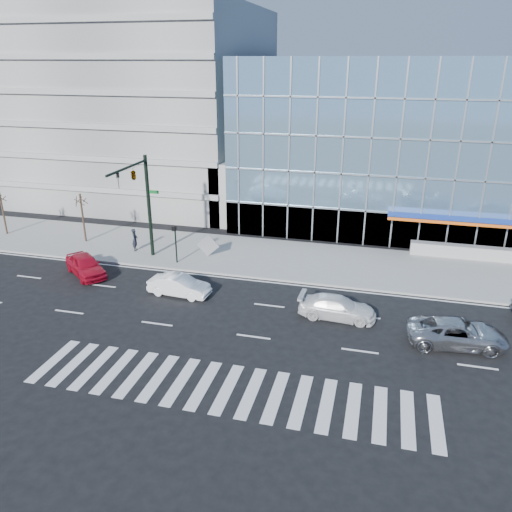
# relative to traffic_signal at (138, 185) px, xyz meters

# --- Properties ---
(ground) EXTENTS (160.00, 160.00, 0.00)m
(ground) POSITION_rel_traffic_signal_xyz_m (11.00, -4.57, -6.16)
(ground) COLOR black
(ground) RESTS_ON ground
(sidewalk) EXTENTS (120.00, 8.00, 0.15)m
(sidewalk) POSITION_rel_traffic_signal_xyz_m (11.00, 3.43, -6.09)
(sidewalk) COLOR gray
(sidewalk) RESTS_ON ground
(theatre_building) EXTENTS (42.00, 26.00, 15.00)m
(theatre_building) POSITION_rel_traffic_signal_xyz_m (25.00, 21.43, 1.34)
(theatre_building) COLOR #75A1C4
(theatre_building) RESTS_ON ground
(parking_garage) EXTENTS (24.00, 24.00, 20.00)m
(parking_garage) POSITION_rel_traffic_signal_xyz_m (-9.00, 21.43, 3.84)
(parking_garage) COLOR gray
(parking_garage) RESTS_ON ground
(ramp_block) EXTENTS (6.00, 8.00, 6.00)m
(ramp_block) POSITION_rel_traffic_signal_xyz_m (5.00, 13.43, -3.16)
(ramp_block) COLOR gray
(ramp_block) RESTS_ON ground
(tower_backdrop) EXTENTS (14.00, 14.00, 48.00)m
(tower_backdrop) POSITION_rel_traffic_signal_xyz_m (-19.00, 65.43, 17.84)
(tower_backdrop) COLOR gray
(tower_backdrop) RESTS_ON ground
(traffic_signal) EXTENTS (1.14, 5.74, 8.00)m
(traffic_signal) POSITION_rel_traffic_signal_xyz_m (0.00, 0.00, 0.00)
(traffic_signal) COLOR black
(traffic_signal) RESTS_ON sidewalk
(ped_signal_post) EXTENTS (0.30, 0.33, 3.00)m
(ped_signal_post) POSITION_rel_traffic_signal_xyz_m (2.50, 0.37, -4.02)
(ped_signal_post) COLOR black
(ped_signal_post) RESTS_ON sidewalk
(street_tree_near) EXTENTS (1.10, 1.10, 4.23)m
(street_tree_near) POSITION_rel_traffic_signal_xyz_m (-7.00, 2.93, -2.39)
(street_tree_near) COLOR #332319
(street_tree_near) RESTS_ON sidewalk
(street_tree_far) EXTENTS (1.10, 1.10, 3.87)m
(street_tree_far) POSITION_rel_traffic_signal_xyz_m (-15.00, 2.93, -2.72)
(street_tree_far) COLOR #332319
(street_tree_far) RESTS_ON sidewalk
(silver_suv) EXTENTS (5.57, 2.99, 1.49)m
(silver_suv) POSITION_rel_traffic_signal_xyz_m (22.10, -6.61, -5.42)
(silver_suv) COLOR #A8A9AD
(silver_suv) RESTS_ON ground
(white_suv) EXTENTS (4.78, 2.06, 1.37)m
(white_suv) POSITION_rel_traffic_signal_xyz_m (15.37, -5.07, -5.48)
(white_suv) COLOR white
(white_suv) RESTS_ON ground
(white_sedan) EXTENTS (4.29, 1.75, 1.38)m
(white_sedan) POSITION_rel_traffic_signal_xyz_m (4.79, -4.55, -5.47)
(white_sedan) COLOR white
(white_sedan) RESTS_ON ground
(red_sedan) EXTENTS (4.69, 4.26, 1.55)m
(red_sedan) POSITION_rel_traffic_signal_xyz_m (-3.14, -3.18, -5.39)
(red_sedan) COLOR #B10D23
(red_sedan) RESTS_ON ground
(pedestrian) EXTENTS (0.60, 0.77, 1.85)m
(pedestrian) POSITION_rel_traffic_signal_xyz_m (-1.80, 2.00, -5.09)
(pedestrian) COLOR black
(pedestrian) RESTS_ON sidewalk
(tilted_panel) EXTENTS (1.81, 0.43, 1.83)m
(tilted_panel) POSITION_rel_traffic_signal_xyz_m (4.42, 2.26, -5.10)
(tilted_panel) COLOR gray
(tilted_panel) RESTS_ON sidewalk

